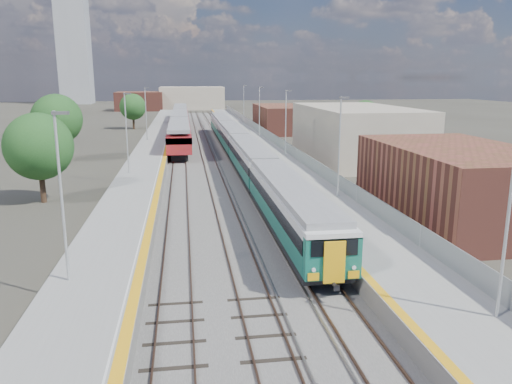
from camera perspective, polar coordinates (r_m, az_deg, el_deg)
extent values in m
plane|color=#47443A|center=(64.78, -3.81, 4.17)|extent=(320.00, 320.00, 0.00)
cube|color=#565451|center=(67.11, -5.90, 4.46)|extent=(10.50, 155.00, 0.06)
cube|color=#4C3323|center=(69.75, -3.50, 4.89)|extent=(0.07, 160.00, 0.14)
cube|color=#4C3323|center=(69.89, -2.32, 4.92)|extent=(0.07, 160.00, 0.14)
cube|color=#4C3323|center=(69.56, -6.38, 4.81)|extent=(0.07, 160.00, 0.14)
cube|color=#4C3323|center=(69.62, -5.19, 4.84)|extent=(0.07, 160.00, 0.14)
cube|color=#4C3323|center=(69.54, -9.28, 4.72)|extent=(0.07, 160.00, 0.14)
cube|color=#4C3323|center=(69.52, -8.09, 4.76)|extent=(0.07, 160.00, 0.14)
cube|color=gray|center=(69.73, -3.77, 4.87)|extent=(0.08, 160.00, 0.10)
cube|color=gray|center=(69.64, -4.92, 4.84)|extent=(0.08, 160.00, 0.10)
cube|color=slate|center=(67.76, 0.46, 5.01)|extent=(4.70, 155.00, 1.00)
cube|color=gray|center=(67.69, 0.46, 5.43)|extent=(4.70, 155.00, 0.03)
cube|color=orange|center=(67.40, -1.31, 5.41)|extent=(0.40, 155.00, 0.01)
cube|color=gray|center=(67.98, 2.30, 5.96)|extent=(0.06, 155.00, 1.20)
cylinder|color=#9EA0A3|center=(20.22, 26.81, -3.04)|extent=(0.12, 0.12, 7.50)
cylinder|color=#9EA0A3|center=(37.98, 9.50, 5.08)|extent=(0.12, 0.12, 7.50)
cube|color=#4C4C4F|center=(37.74, 10.08, 10.58)|extent=(0.70, 0.18, 0.14)
cylinder|color=#9EA0A3|center=(57.23, 3.42, 7.83)|extent=(0.12, 0.12, 7.50)
cube|color=#4C4C4F|center=(57.08, 3.72, 11.48)|extent=(0.70, 0.18, 0.14)
cylinder|color=#9EA0A3|center=(76.87, 0.39, 9.15)|extent=(0.12, 0.12, 7.50)
cube|color=#4C4C4F|center=(76.76, 0.58, 11.87)|extent=(0.70, 0.18, 0.14)
cylinder|color=#9EA0A3|center=(96.66, -1.41, 9.92)|extent=(0.12, 0.12, 7.50)
cube|color=#4C4C4F|center=(96.57, -1.27, 12.09)|extent=(0.70, 0.18, 0.14)
cube|color=slate|center=(67.12, -11.74, 4.66)|extent=(4.30, 155.00, 1.00)
cube|color=gray|center=(67.05, -11.76, 5.09)|extent=(4.30, 155.00, 0.03)
cube|color=orange|center=(66.96, -10.13, 5.17)|extent=(0.45, 155.00, 0.01)
cube|color=silver|center=(66.97, -10.43, 5.16)|extent=(0.08, 155.00, 0.01)
cylinder|color=#9EA0A3|center=(23.04, -21.33, -0.70)|extent=(0.12, 0.12, 7.50)
cube|color=#4C4C4F|center=(22.46, -21.47, 8.41)|extent=(0.70, 0.18, 0.14)
cylinder|color=#9EA0A3|center=(48.40, -14.58, 6.50)|extent=(0.12, 0.12, 7.50)
cube|color=#4C4C4F|center=(48.13, -14.52, 10.84)|extent=(0.70, 0.18, 0.14)
cylinder|color=#9EA0A3|center=(74.20, -12.46, 8.71)|extent=(0.12, 0.12, 7.50)
cube|color=#4C4C4F|center=(74.03, -12.40, 11.54)|extent=(0.70, 0.18, 0.14)
cube|color=brown|center=(37.73, 22.02, 0.91)|extent=(9.00, 16.00, 5.20)
cube|color=tan|center=(62.79, 11.33, 6.61)|extent=(11.00, 22.00, 6.40)
cube|color=brown|center=(93.86, 2.81, 8.37)|extent=(8.00, 18.00, 4.80)
cube|color=tan|center=(163.99, -7.34, 10.62)|extent=(20.00, 14.00, 7.00)
cube|color=brown|center=(159.53, -13.14, 10.07)|extent=(14.00, 12.00, 5.60)
cube|color=gray|center=(207.99, -20.05, 14.98)|extent=(11.00, 11.00, 40.00)
cube|color=black|center=(31.62, 3.79, -3.69)|extent=(2.52, 18.06, 0.43)
cube|color=#11584D|center=(31.42, 3.81, -2.39)|extent=(2.61, 18.06, 1.06)
cube|color=black|center=(31.21, 3.83, -0.92)|extent=(2.67, 18.06, 0.72)
cube|color=silver|center=(31.07, 3.85, 0.11)|extent=(2.61, 18.06, 0.44)
cube|color=gray|center=(30.99, 3.86, 0.81)|extent=(2.32, 18.06, 0.37)
cube|color=black|center=(49.44, -0.66, 2.41)|extent=(2.52, 18.06, 0.43)
cube|color=#11584D|center=(49.31, -0.67, 3.26)|extent=(2.61, 18.06, 1.06)
cube|color=black|center=(49.17, -0.67, 4.21)|extent=(2.67, 18.06, 0.72)
cube|color=silver|center=(49.09, -0.67, 4.88)|extent=(2.61, 18.06, 0.44)
cube|color=gray|center=(49.04, -0.67, 5.33)|extent=(2.32, 18.06, 0.37)
cube|color=black|center=(67.66, -2.75, 5.25)|extent=(2.52, 18.06, 0.43)
cube|color=#11584D|center=(67.56, -2.75, 5.87)|extent=(2.61, 18.06, 1.06)
cube|color=black|center=(67.47, -2.76, 6.58)|extent=(2.67, 18.06, 0.72)
cube|color=silver|center=(67.40, -2.77, 7.06)|extent=(2.61, 18.06, 0.44)
cube|color=gray|center=(67.37, -2.77, 7.39)|extent=(2.32, 18.06, 0.37)
cube|color=black|center=(86.02, -3.95, 6.88)|extent=(2.52, 18.06, 0.43)
cube|color=#11584D|center=(85.95, -3.96, 7.37)|extent=(2.61, 18.06, 1.06)
cube|color=black|center=(85.87, -3.97, 7.92)|extent=(2.67, 18.06, 0.72)
cube|color=silver|center=(85.83, -3.98, 8.31)|extent=(2.61, 18.06, 0.44)
cube|color=gray|center=(85.80, -3.98, 8.57)|extent=(2.32, 18.06, 0.37)
cube|color=#11584D|center=(22.74, 8.71, -7.43)|extent=(2.59, 0.56, 1.95)
cube|color=black|center=(22.29, 8.97, -6.34)|extent=(2.13, 0.06, 0.74)
cube|color=#ECA80F|center=(22.46, 8.95, -7.95)|extent=(0.97, 0.09, 1.95)
cube|color=black|center=(68.40, -8.69, 4.94)|extent=(2.02, 17.18, 0.70)
cube|color=maroon|center=(68.20, -8.74, 6.33)|extent=(2.98, 20.21, 2.13)
cube|color=black|center=(68.14, -8.76, 6.78)|extent=(3.04, 20.21, 0.74)
cube|color=gray|center=(68.03, -8.79, 7.67)|extent=(2.66, 20.21, 0.43)
cube|color=black|center=(88.97, -8.64, 6.76)|extent=(2.02, 17.18, 0.70)
cube|color=maroon|center=(88.81, -8.67, 7.84)|extent=(2.98, 20.21, 2.13)
cube|color=black|center=(88.76, -8.69, 8.18)|extent=(3.04, 20.21, 0.74)
cube|color=gray|center=(88.68, -8.71, 8.87)|extent=(2.66, 20.21, 0.43)
cube|color=black|center=(109.59, -8.60, 7.90)|extent=(2.02, 17.18, 0.70)
cube|color=maroon|center=(109.46, -8.63, 8.78)|extent=(2.98, 20.21, 2.13)
cube|color=black|center=(109.42, -8.64, 9.06)|extent=(3.04, 20.21, 0.74)
cube|color=gray|center=(109.36, -8.66, 9.61)|extent=(2.66, 20.21, 0.43)
cylinder|color=#382619|center=(43.58, -23.19, 0.51)|extent=(0.44, 0.44, 2.52)
sphere|color=#1F481B|center=(43.05, -23.58, 4.80)|extent=(5.33, 5.33, 5.33)
cylinder|color=#382619|center=(64.59, -21.54, 4.52)|extent=(0.44, 0.44, 2.80)
sphere|color=#1F481B|center=(64.21, -21.81, 7.74)|extent=(5.91, 5.91, 5.91)
cylinder|color=#382619|center=(101.31, -13.81, 7.67)|extent=(0.44, 0.44, 2.40)
sphere|color=#1F481B|center=(101.09, -13.91, 9.44)|extent=(5.06, 5.06, 5.06)
cylinder|color=#382619|center=(82.18, 12.24, 6.55)|extent=(0.44, 0.44, 2.23)
sphere|color=#1F481B|center=(81.93, 12.34, 8.58)|extent=(4.72, 4.72, 4.72)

